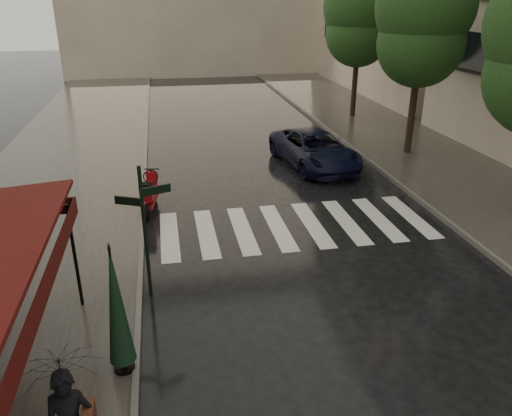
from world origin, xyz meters
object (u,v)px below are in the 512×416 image
object	(u,v)px
parked_car	(315,149)
parasol_back	(117,306)
pedestrian_with_umbrella	(62,381)
scooter	(150,195)

from	to	relation	value
parked_car	parasol_back	distance (m)	12.80
pedestrian_with_umbrella	scooter	size ratio (longest dim) A/B	1.38
parasol_back	pedestrian_with_umbrella	bearing A→B (deg)	-103.58
pedestrian_with_umbrella	parasol_back	xyz separation A→B (m)	(0.50, 2.08, -0.33)
scooter	parasol_back	xyz separation A→B (m)	(-0.44, -7.37, 0.90)
scooter	parked_car	world-z (taller)	parked_car
scooter	parked_car	size ratio (longest dim) A/B	0.37
parasol_back	scooter	bearing A→B (deg)	86.61
parasol_back	parked_car	bearing A→B (deg)	57.79
pedestrian_with_umbrella	scooter	world-z (taller)	pedestrian_with_umbrella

